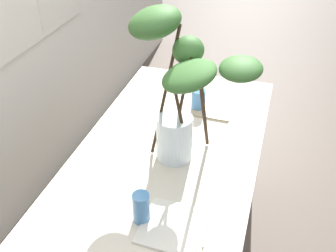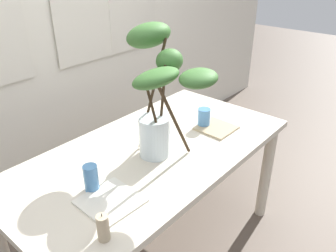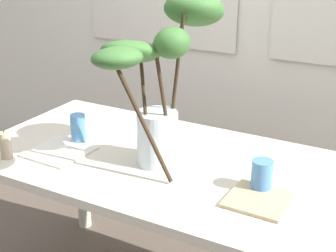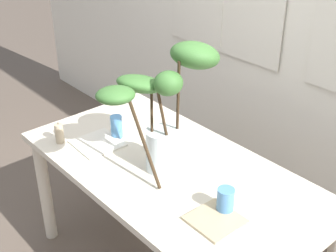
# 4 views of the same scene
# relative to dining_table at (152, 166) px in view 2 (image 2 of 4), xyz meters

# --- Properties ---
(ground) EXTENTS (14.00, 14.00, 0.00)m
(ground) POSITION_rel_dining_table_xyz_m (0.00, 0.00, -0.64)
(ground) COLOR brown
(dining_table) EXTENTS (1.60, 0.82, 0.74)m
(dining_table) POSITION_rel_dining_table_xyz_m (0.00, 0.00, 0.00)
(dining_table) COLOR beige
(dining_table) RESTS_ON ground
(vase_with_branches) EXTENTS (0.47, 0.61, 0.68)m
(vase_with_branches) POSITION_rel_dining_table_xyz_m (0.00, -0.05, 0.47)
(vase_with_branches) COLOR silver
(vase_with_branches) RESTS_ON dining_table
(drinking_glass_blue_left) EXTENTS (0.06, 0.06, 0.13)m
(drinking_glass_blue_left) POSITION_rel_dining_table_xyz_m (-0.42, -0.03, 0.17)
(drinking_glass_blue_left) COLOR #4C84BC
(drinking_glass_blue_left) RESTS_ON dining_table
(drinking_glass_blue_right) EXTENTS (0.07, 0.07, 0.11)m
(drinking_glass_blue_right) POSITION_rel_dining_table_xyz_m (0.40, -0.05, 0.16)
(drinking_glass_blue_right) COLOR #4C84BC
(drinking_glass_blue_right) RESTS_ON dining_table
(plate_square_left) EXTENTS (0.24, 0.24, 0.01)m
(plate_square_left) POSITION_rel_dining_table_xyz_m (-0.42, -0.15, 0.11)
(plate_square_left) COLOR silver
(plate_square_left) RESTS_ON dining_table
(plate_square_right) EXTENTS (0.21, 0.21, 0.01)m
(plate_square_right) POSITION_rel_dining_table_xyz_m (0.42, -0.13, 0.11)
(plate_square_right) COLOR tan
(plate_square_right) RESTS_ON dining_table
(pillar_candle) EXTENTS (0.05, 0.05, 0.12)m
(pillar_candle) POSITION_rel_dining_table_xyz_m (-0.57, -0.29, 0.16)
(pillar_candle) COLOR tan
(pillar_candle) RESTS_ON dining_table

